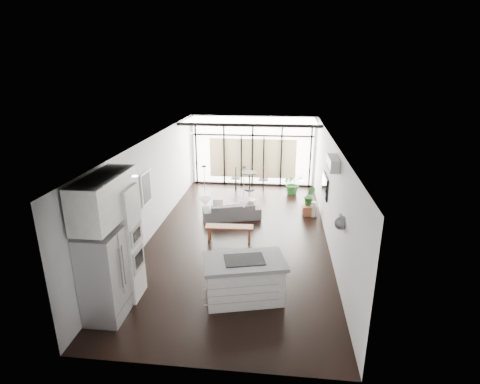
% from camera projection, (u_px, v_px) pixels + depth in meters
% --- Properties ---
extents(floor, '(5.00, 10.00, 0.00)m').
position_uv_depth(floor, '(239.00, 236.00, 10.81)').
color(floor, black).
rests_on(floor, ground).
extents(ceiling, '(5.00, 10.00, 0.00)m').
position_uv_depth(ceiling, '(239.00, 140.00, 9.90)').
color(ceiling, silver).
rests_on(ceiling, ground).
extents(wall_left, '(0.02, 10.00, 2.80)m').
position_uv_depth(wall_left, '(151.00, 187.00, 10.61)').
color(wall_left, silver).
rests_on(wall_left, ground).
extents(wall_right, '(0.02, 10.00, 2.80)m').
position_uv_depth(wall_right, '(331.00, 194.00, 10.10)').
color(wall_right, silver).
rests_on(wall_right, ground).
extents(wall_back, '(5.00, 0.02, 2.80)m').
position_uv_depth(wall_back, '(253.00, 151.00, 15.06)').
color(wall_back, silver).
rests_on(wall_back, ground).
extents(wall_front, '(5.00, 0.02, 2.80)m').
position_uv_depth(wall_front, '(202.00, 295.00, 5.65)').
color(wall_front, silver).
rests_on(wall_front, ground).
extents(glazing, '(5.00, 0.20, 2.80)m').
position_uv_depth(glazing, '(252.00, 152.00, 14.95)').
color(glazing, black).
rests_on(glazing, ground).
extents(skylight, '(4.70, 1.90, 0.06)m').
position_uv_depth(skylight, '(251.00, 120.00, 13.67)').
color(skylight, silver).
rests_on(skylight, ceiling).
extents(neighbour_building, '(3.50, 0.02, 1.60)m').
position_uv_depth(neighbour_building, '(253.00, 158.00, 15.11)').
color(neighbour_building, beige).
rests_on(neighbour_building, ground).
extents(island, '(1.86, 1.37, 0.91)m').
position_uv_depth(island, '(244.00, 279.00, 7.81)').
color(island, white).
rests_on(island, floor).
extents(cooktop, '(0.92, 0.72, 0.01)m').
position_uv_depth(cooktop, '(244.00, 260.00, 7.65)').
color(cooktop, black).
rests_on(cooktop, island).
extents(fridge, '(0.70, 0.87, 1.80)m').
position_uv_depth(fridge, '(105.00, 276.00, 7.12)').
color(fridge, '#A6A6AB').
rests_on(fridge, floor).
extents(appliance_column, '(0.63, 0.67, 2.46)m').
position_uv_depth(appliance_column, '(122.00, 244.00, 7.66)').
color(appliance_column, white).
rests_on(appliance_column, floor).
extents(upper_cabinets, '(0.62, 1.75, 0.86)m').
position_uv_depth(upper_cabinets, '(105.00, 198.00, 6.98)').
color(upper_cabinets, white).
rests_on(upper_cabinets, wall_left).
extents(pendant_left, '(0.26, 0.26, 0.18)m').
position_uv_depth(pendant_left, '(205.00, 202.00, 7.70)').
color(pendant_left, silver).
rests_on(pendant_left, ceiling).
extents(pendant_right, '(0.26, 0.26, 0.18)m').
position_uv_depth(pendant_right, '(244.00, 204.00, 7.62)').
color(pendant_right, silver).
rests_on(pendant_right, ceiling).
extents(sofa, '(1.90, 1.04, 0.71)m').
position_uv_depth(sofa, '(232.00, 208.00, 11.95)').
color(sofa, '#505153').
rests_on(sofa, floor).
extents(console_bench, '(1.34, 0.38, 0.43)m').
position_uv_depth(console_bench, '(229.00, 233.00, 10.51)').
color(console_bench, brown).
rests_on(console_bench, floor).
extents(pouf, '(0.51, 0.51, 0.37)m').
position_uv_depth(pouf, '(249.00, 205.00, 12.69)').
color(pouf, beige).
rests_on(pouf, floor).
extents(crate, '(0.44, 0.44, 0.33)m').
position_uv_depth(crate, '(309.00, 210.00, 12.31)').
color(crate, brown).
rests_on(crate, floor).
extents(plant_tall, '(0.99, 1.03, 0.64)m').
position_uv_depth(plant_tall, '(293.00, 186.00, 14.24)').
color(plant_tall, '#226124').
rests_on(plant_tall, floor).
extents(plant_crate, '(0.37, 0.66, 0.29)m').
position_uv_depth(plant_crate, '(309.00, 201.00, 12.21)').
color(plant_crate, '#226124').
rests_on(plant_crate, crate).
extents(milk_can, '(0.28, 0.28, 0.49)m').
position_uv_depth(milk_can, '(314.00, 209.00, 12.17)').
color(milk_can, beige).
rests_on(milk_can, floor).
extents(bistro_set, '(1.41, 0.64, 0.66)m').
position_uv_depth(bistro_set, '(249.00, 182.00, 14.72)').
color(bistro_set, black).
rests_on(bistro_set, floor).
extents(tv, '(0.05, 1.10, 0.65)m').
position_uv_depth(tv, '(325.00, 186.00, 11.08)').
color(tv, black).
rests_on(tv, wall_right).
extents(ac_unit, '(0.22, 0.90, 0.30)m').
position_uv_depth(ac_unit, '(333.00, 163.00, 9.02)').
color(ac_unit, silver).
rests_on(ac_unit, wall_right).
extents(framed_art, '(0.04, 0.70, 0.90)m').
position_uv_depth(framed_art, '(146.00, 188.00, 10.09)').
color(framed_art, black).
rests_on(framed_art, wall_left).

